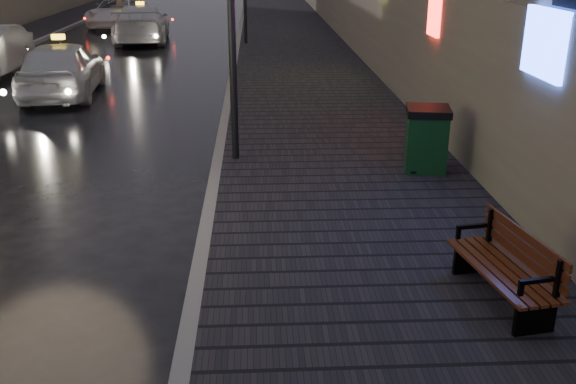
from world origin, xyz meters
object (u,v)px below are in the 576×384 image
Objects in this scene: bench at (508,266)px; taxi_mid at (142,24)px; taxi_far at (118,13)px; trash_bin at (426,138)px; taxi_near at (62,68)px.

taxi_mid is (-7.90, 23.13, 0.23)m from bench.
taxi_far is at bearing -74.90° from taxi_mid.
trash_bin is 0.25× the size of taxi_near.
taxi_near is 17.32m from taxi_far.
bench is 24.44m from taxi_mid.
taxi_mid reaches higher than bench.
bench is 0.38× the size of taxi_near.
trash_bin is at bearing 108.72° from taxi_mid.
taxi_far is at bearing 122.28° from trash_bin.
bench is at bearing 103.83° from taxi_mid.
trash_bin is 26.68m from taxi_far.
trash_bin reaches higher than bench.
taxi_mid is at bearing 99.32° from bench.
bench is 30.96m from taxi_far.
bench is 0.32× the size of taxi_mid.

